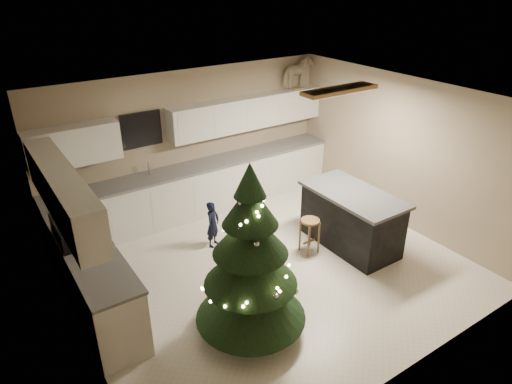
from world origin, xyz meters
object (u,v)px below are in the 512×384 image
(bar_stool, at_px, (310,228))
(toddler, at_px, (213,224))
(rocking_horse, at_px, (297,73))
(christmas_tree, at_px, (250,267))
(island, at_px, (351,219))

(bar_stool, xyz_separation_m, toddler, (-1.19, 1.02, -0.04))
(bar_stool, height_order, toddler, toddler)
(toddler, bearing_deg, rocking_horse, -6.19)
(rocking_horse, bearing_deg, bar_stool, 133.56)
(christmas_tree, xyz_separation_m, toddler, (0.56, 1.97, -0.55))
(toddler, height_order, rocking_horse, rocking_horse)
(island, bearing_deg, toddler, 146.95)
(island, distance_m, toddler, 2.25)
(island, distance_m, rocking_horse, 3.22)
(island, bearing_deg, bar_stool, 163.03)
(christmas_tree, distance_m, toddler, 2.12)
(christmas_tree, xyz_separation_m, rocking_horse, (3.25, 3.27, 1.36))
(bar_stool, height_order, rocking_horse, rocking_horse)
(island, xyz_separation_m, toddler, (-1.89, 1.23, -0.08))
(rocking_horse, bearing_deg, island, 148.76)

